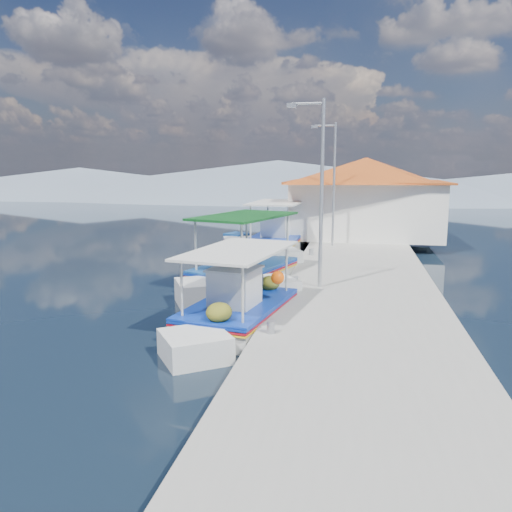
# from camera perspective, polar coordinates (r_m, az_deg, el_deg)

# --- Properties ---
(ground) EXTENTS (160.00, 160.00, 0.00)m
(ground) POSITION_cam_1_polar(r_m,az_deg,el_deg) (16.14, -10.04, -6.02)
(ground) COLOR black
(ground) RESTS_ON ground
(quay) EXTENTS (5.00, 44.00, 0.50)m
(quay) POSITION_cam_1_polar(r_m,az_deg,el_deg) (20.87, 11.45, -1.69)
(quay) COLOR gray
(quay) RESTS_ON ground
(bollards) EXTENTS (0.20, 17.20, 0.30)m
(bollards) POSITION_cam_1_polar(r_m,az_deg,el_deg) (20.14, 5.52, -0.80)
(bollards) COLOR #A5A8AD
(bollards) RESTS_ON quay
(main_caique) EXTENTS (2.96, 7.27, 2.43)m
(main_caique) POSITION_cam_1_polar(r_m,az_deg,el_deg) (14.30, -1.90, -6.03)
(main_caique) COLOR silver
(main_caique) RESTS_ON ground
(caique_green_canopy) EXTENTS (3.86, 7.56, 2.96)m
(caique_green_canopy) POSITION_cam_1_polar(r_m,az_deg,el_deg) (19.00, -1.32, -2.06)
(caique_green_canopy) COLOR silver
(caique_green_canopy) RESTS_ON ground
(caique_blue_hull) EXTENTS (2.68, 5.11, 0.96)m
(caique_blue_hull) POSITION_cam_1_polar(r_m,az_deg,el_deg) (26.59, -1.66, 1.03)
(caique_blue_hull) COLOR navy
(caique_blue_hull) RESTS_ON ground
(caique_far) EXTENTS (2.71, 8.23, 2.88)m
(caique_far) POSITION_cam_1_polar(r_m,az_deg,el_deg) (26.83, 2.37, 1.70)
(caique_far) COLOR silver
(caique_far) RESTS_ON ground
(harbor_building) EXTENTS (10.49, 10.49, 4.40)m
(harbor_building) POSITION_cam_1_polar(r_m,az_deg,el_deg) (29.50, 12.14, 6.62)
(harbor_building) COLOR silver
(harbor_building) RESTS_ON quay
(lamp_post_near) EXTENTS (1.21, 0.14, 6.00)m
(lamp_post_near) POSITION_cam_1_polar(r_m,az_deg,el_deg) (16.50, 7.06, 7.98)
(lamp_post_near) COLOR #A5A8AD
(lamp_post_near) RESTS_ON quay
(lamp_post_far) EXTENTS (1.21, 0.14, 6.00)m
(lamp_post_far) POSITION_cam_1_polar(r_m,az_deg,el_deg) (25.48, 8.53, 8.65)
(lamp_post_far) COLOR #A5A8AD
(lamp_post_far) RESTS_ON quay
(mountain_ridge) EXTENTS (171.40, 96.00, 5.50)m
(mountain_ridge) POSITION_cam_1_polar(r_m,az_deg,el_deg) (70.49, 11.88, 7.90)
(mountain_ridge) COLOR slate
(mountain_ridge) RESTS_ON ground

